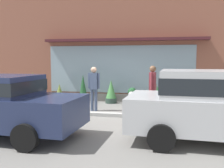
# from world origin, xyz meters

# --- Properties ---
(ground_plane) EXTENTS (60.00, 60.00, 0.00)m
(ground_plane) POSITION_xyz_m (0.00, 0.00, 0.00)
(ground_plane) COLOR gray
(curb_strip) EXTENTS (14.00, 0.24, 0.12)m
(curb_strip) POSITION_xyz_m (0.00, -0.20, 0.06)
(curb_strip) COLOR #B2B2AD
(curb_strip) RESTS_ON ground_plane
(storefront) EXTENTS (14.00, 0.81, 5.46)m
(storefront) POSITION_xyz_m (-0.00, 3.19, 2.67)
(storefront) COLOR #935642
(storefront) RESTS_ON ground_plane
(fire_hydrant) EXTENTS (0.40, 0.36, 0.80)m
(fire_hydrant) POSITION_xyz_m (0.67, 0.54, 0.39)
(fire_hydrant) COLOR #B2B2B7
(fire_hydrant) RESTS_ON ground_plane
(pedestrian_with_handbag) EXTENTS (0.26, 0.64, 1.75)m
(pedestrian_with_handbag) POSITION_xyz_m (1.43, 0.66, 1.02)
(pedestrian_with_handbag) COLOR #232328
(pedestrian_with_handbag) RESTS_ON ground_plane
(pedestrian_passerby) EXTENTS (0.47, 0.23, 1.70)m
(pedestrian_passerby) POSITION_xyz_m (-0.80, 0.64, 0.99)
(pedestrian_passerby) COLOR #475675
(pedestrian_passerby) RESTS_ON ground_plane
(parked_car_silver) EXTENTS (4.58, 2.25, 1.71)m
(parked_car_silver) POSITION_xyz_m (3.14, -2.47, 0.95)
(parked_car_silver) COLOR silver
(parked_car_silver) RESTS_ON ground_plane
(potted_plant_window_left) EXTENTS (0.41, 0.41, 0.84)m
(potted_plant_window_left) POSITION_xyz_m (1.58, 2.54, 0.40)
(potted_plant_window_left) COLOR #33473D
(potted_plant_window_left) RESTS_ON ground_plane
(potted_plant_window_right) EXTENTS (0.35, 0.35, 1.41)m
(potted_plant_window_right) POSITION_xyz_m (-4.30, 2.41, 0.68)
(potted_plant_window_right) COLOR #33473D
(potted_plant_window_right) RESTS_ON ground_plane
(potted_plant_trailing_edge) EXTENTS (0.52, 0.52, 1.06)m
(potted_plant_trailing_edge) POSITION_xyz_m (-0.51, 2.51, 0.51)
(potted_plant_trailing_edge) COLOR #33473D
(potted_plant_trailing_edge) RESTS_ON ground_plane
(potted_plant_by_entrance) EXTENTS (0.41, 0.41, 0.83)m
(potted_plant_by_entrance) POSITION_xyz_m (-3.04, 2.57, 0.40)
(potted_plant_by_entrance) COLOR #B7B2A3
(potted_plant_by_entrance) RESTS_ON ground_plane
(potted_plant_doorstep) EXTENTS (0.40, 0.40, 1.29)m
(potted_plant_doorstep) POSITION_xyz_m (-1.82, 2.45, 0.62)
(potted_plant_doorstep) COLOR #4C4C51
(potted_plant_doorstep) RESTS_ON ground_plane
(potted_plant_near_hydrant) EXTENTS (0.39, 0.39, 0.76)m
(potted_plant_near_hydrant) POSITION_xyz_m (0.49, 2.30, 0.45)
(potted_plant_near_hydrant) COLOR #33473D
(potted_plant_near_hydrant) RESTS_ON ground_plane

